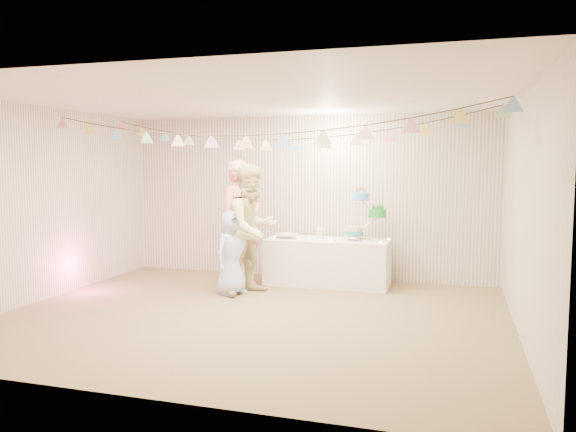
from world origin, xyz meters
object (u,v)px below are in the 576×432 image
(cake_stand, at_px, (365,212))
(person_adult_a, at_px, (241,223))
(person_adult_b, at_px, (252,229))
(table, at_px, (328,262))
(person_child, at_px, (232,252))

(cake_stand, distance_m, person_adult_a, 1.85)
(person_adult_b, bearing_deg, table, -18.38)
(person_adult_a, relative_size, person_adult_b, 1.04)
(person_child, bearing_deg, cake_stand, -34.69)
(cake_stand, xyz_separation_m, person_child, (-1.69, -1.05, -0.52))
(person_adult_a, bearing_deg, cake_stand, -41.74)
(cake_stand, bearing_deg, person_adult_b, -147.82)
(table, xyz_separation_m, cake_stand, (0.55, 0.05, 0.77))
(person_adult_a, relative_size, person_child, 1.59)
(table, height_order, person_adult_b, person_adult_b)
(person_child, bearing_deg, person_adult_b, -36.34)
(cake_stand, height_order, person_adult_b, person_adult_b)
(table, height_order, cake_stand, cake_stand)
(cake_stand, relative_size, person_child, 0.62)
(person_adult_a, distance_m, person_adult_b, 0.51)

